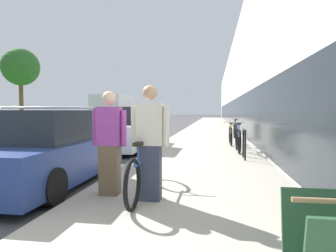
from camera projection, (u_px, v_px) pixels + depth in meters
sidewalk_slab at (210, 128)px, 23.99m from camera, size 3.68×70.00×0.11m
storefront_facade at (279, 89)px, 30.65m from camera, size 10.01×70.00×7.38m
lawn_strip at (73, 125)px, 30.04m from camera, size 7.19×70.00×0.03m
tandem_bicycle at (146, 170)px, 4.87m from camera, size 0.52×2.43×0.91m
person_rider at (150, 143)px, 4.53m from camera, size 0.59×0.23×1.74m
person_bystander at (109, 143)px, 4.81m from camera, size 0.57×0.22×1.67m
bike_rack_hoop at (244, 141)px, 8.42m from camera, size 0.05×0.60×0.84m
cruiser_bike_nearest at (238, 139)px, 9.89m from camera, size 0.52×1.82×0.98m
cruiser_bike_middle at (231, 135)px, 11.96m from camera, size 0.52×1.69×0.90m
cruiser_bike_farthest at (235, 131)px, 14.25m from camera, size 0.52×1.74×0.98m
parked_sedan_curbside at (46, 151)px, 5.92m from camera, size 1.95×4.11×1.55m
vintage_roadster_curbside at (125, 131)px, 11.18m from camera, size 1.86×4.30×1.61m
moving_truck at (116, 111)px, 26.24m from camera, size 2.55×6.51×2.76m
street_tree_far at (20, 68)px, 20.68m from camera, size 2.55×2.55×5.77m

